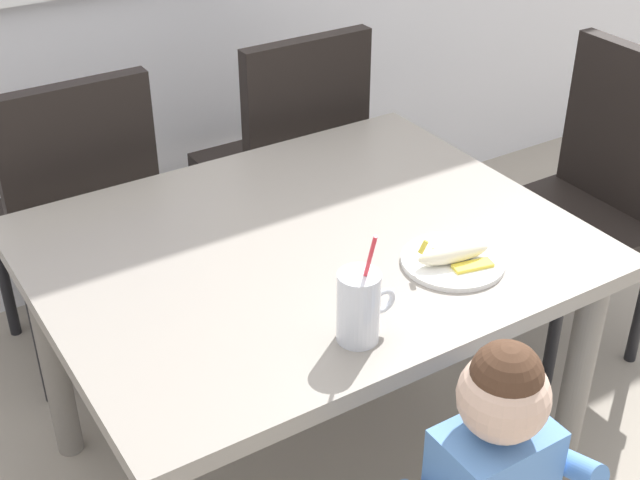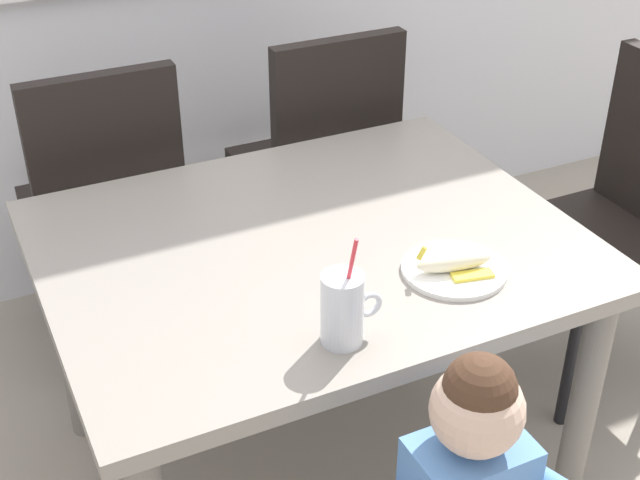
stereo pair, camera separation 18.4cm
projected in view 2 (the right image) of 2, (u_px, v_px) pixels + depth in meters
ground_plane at (312, 464)px, 2.40m from camera, size 24.00×24.00×0.00m
dining_table at (311, 276)px, 2.07m from camera, size 1.21×0.98×0.72m
dining_chair_left at (105, 197)px, 2.56m from camera, size 0.44×0.44×0.96m
dining_chair_right at (321, 155)px, 2.80m from camera, size 0.44×0.44×0.96m
dining_chair_far at (621, 209)px, 2.50m from camera, size 0.44×0.44×0.96m
milk_cup at (343, 312)px, 1.66m from camera, size 0.13×0.08×0.25m
snack_plate at (454, 269)px, 1.90m from camera, size 0.23×0.23×0.01m
peeled_banana at (455, 262)px, 1.88m from camera, size 0.18×0.12×0.07m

